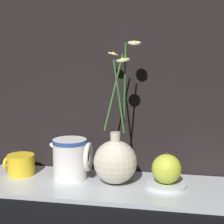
# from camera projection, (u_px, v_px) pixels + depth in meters

# --- Properties ---
(ground_plane) EXTENTS (6.00, 6.00, 0.00)m
(ground_plane) POSITION_uv_depth(u_px,v_px,m) (111.00, 188.00, 1.07)
(ground_plane) COLOR black
(shelf) EXTENTS (0.80, 0.26, 0.01)m
(shelf) POSITION_uv_depth(u_px,v_px,m) (111.00, 186.00, 1.07)
(shelf) COLOR #B2B7BC
(shelf) RESTS_ON ground_plane
(vase_with_flowers) EXTENTS (0.13, 0.13, 0.41)m
(vase_with_flowers) POSITION_uv_depth(u_px,v_px,m) (115.00, 160.00, 1.07)
(vase_with_flowers) COLOR beige
(vase_with_flowers) RESTS_ON shelf
(yellow_mug) EXTENTS (0.09, 0.08, 0.06)m
(yellow_mug) POSITION_uv_depth(u_px,v_px,m) (20.00, 165.00, 1.15)
(yellow_mug) COLOR yellow
(yellow_mug) RESTS_ON shelf
(ceramic_pitcher) EXTENTS (0.13, 0.10, 0.13)m
(ceramic_pitcher) POSITION_uv_depth(u_px,v_px,m) (71.00, 157.00, 1.11)
(ceramic_pitcher) COLOR white
(ceramic_pitcher) RESTS_ON shelf
(saucer_plate) EXTENTS (0.11, 0.11, 0.01)m
(saucer_plate) POSITION_uv_depth(u_px,v_px,m) (166.00, 185.00, 1.05)
(saucer_plate) COLOR silver
(saucer_plate) RESTS_ON shelf
(orange_fruit) EXTENTS (0.08, 0.08, 0.09)m
(orange_fruit) POSITION_uv_depth(u_px,v_px,m) (166.00, 169.00, 1.05)
(orange_fruit) COLOR #B7C638
(orange_fruit) RESTS_ON saucer_plate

